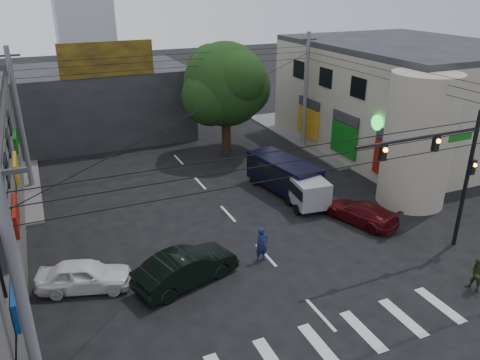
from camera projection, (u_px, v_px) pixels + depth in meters
ground at (285, 276)px, 21.82m from camera, size 160.00×160.00×0.00m
sidewalk_far_right at (361, 128)px, 43.64m from camera, size 16.00×16.00×0.15m
building_right at (404, 98)px, 37.90m from camera, size 14.00×18.00×8.00m
corner_column at (418, 141)px, 27.72m from camera, size 4.00×4.00×8.00m
building_far at (103, 101)px, 41.05m from camera, size 14.00×10.00×6.00m
billboard at (107, 59)px, 35.25m from camera, size 7.00×0.30×2.60m
street_tree at (226, 85)px, 35.48m from camera, size 6.40×6.40×8.70m
traffic_gantry at (445, 163)px, 22.00m from camera, size 7.10×0.35×7.20m
utility_pole_near_left at (25, 314)px, 12.33m from camera, size 0.32×0.32×9.20m
utility_pole_far_left at (20, 120)px, 29.59m from camera, size 0.32×0.32×9.20m
utility_pole_far_right at (306, 91)px, 37.40m from camera, size 0.32×0.32×9.20m
dark_sedan at (186, 267)px, 21.08m from camera, size 4.42×5.83×1.61m
white_compact at (85, 275)px, 20.70m from camera, size 3.93×5.00×1.39m
maroon_sedan at (361, 212)px, 26.51m from camera, size 4.34×5.39×1.26m
silver_minivan at (302, 188)px, 28.85m from camera, size 4.89×2.89×1.92m
navy_van at (283, 176)px, 30.31m from camera, size 6.12×3.86×2.17m
traffic_officer at (262, 245)px, 22.73m from camera, size 0.73×0.54×1.79m
pedestrian_olive at (477, 275)px, 20.51m from camera, size 1.04×0.93×1.64m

